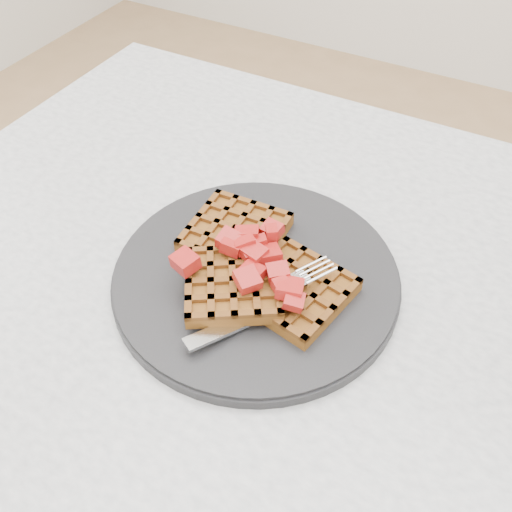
% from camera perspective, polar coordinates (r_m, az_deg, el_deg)
% --- Properties ---
extents(table, '(1.20, 0.80, 0.75)m').
position_cam_1_polar(table, '(0.69, 10.32, -13.07)').
color(table, silver).
rests_on(table, ground).
extents(plate, '(0.31, 0.31, 0.02)m').
position_cam_1_polar(plate, '(0.62, 0.00, -2.07)').
color(plate, black).
rests_on(plate, table).
extents(waffles, '(0.21, 0.19, 0.03)m').
position_cam_1_polar(waffles, '(0.60, -0.16, -1.08)').
color(waffles, brown).
rests_on(waffles, plate).
extents(strawberry_pile, '(0.15, 0.15, 0.02)m').
position_cam_1_polar(strawberry_pile, '(0.58, 0.00, 0.96)').
color(strawberry_pile, '#910707').
rests_on(strawberry_pile, waffles).
extents(fork, '(0.11, 0.17, 0.02)m').
position_cam_1_polar(fork, '(0.57, 1.65, -4.92)').
color(fork, silver).
rests_on(fork, plate).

